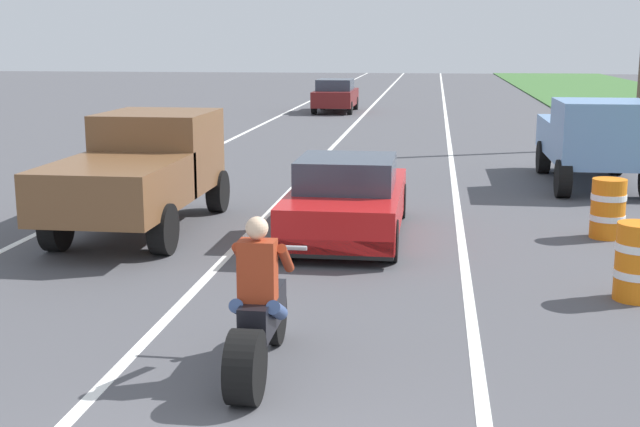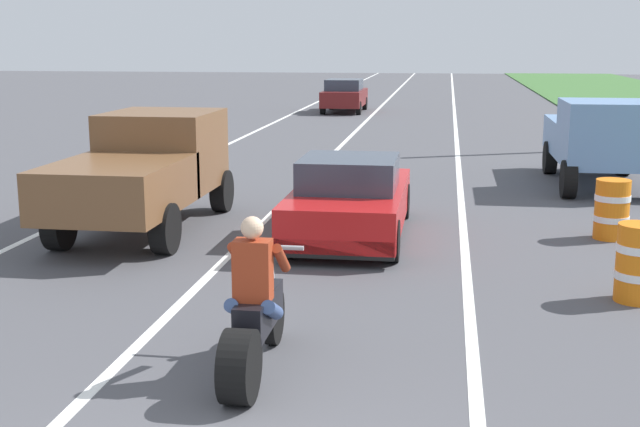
{
  "view_description": "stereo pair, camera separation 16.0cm",
  "coord_description": "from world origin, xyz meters",
  "views": [
    {
      "loc": [
        1.29,
        -4.79,
        3.26
      ],
      "look_at": [
        -0.17,
        6.03,
        1.0
      ],
      "focal_mm": 47.22,
      "sensor_mm": 36.0,
      "label": 1
    },
    {
      "loc": [
        1.45,
        -4.77,
        3.26
      ],
      "look_at": [
        -0.17,
        6.03,
        1.0
      ],
      "focal_mm": 47.22,
      "sensor_mm": 36.0,
      "label": 2
    }
  ],
  "objects": [
    {
      "name": "lane_stripe_left_solid",
      "position": [
        -5.4,
        20.0,
        0.0
      ],
      "size": [
        0.14,
        120.0,
        0.01
      ],
      "primitive_type": "cube",
      "color": "white",
      "rests_on": "ground"
    },
    {
      "name": "lane_stripe_right_solid",
      "position": [
        1.8,
        20.0,
        0.0
      ],
      "size": [
        0.14,
        120.0,
        0.01
      ],
      "primitive_type": "cube",
      "color": "white",
      "rests_on": "ground"
    },
    {
      "name": "lane_stripe_centre_dashed",
      "position": [
        -1.8,
        20.0,
        0.0
      ],
      "size": [
        0.14,
        120.0,
        0.01
      ],
      "primitive_type": "cube",
      "color": "white",
      "rests_on": "ground"
    },
    {
      "name": "motorcycle_with_rider",
      "position": [
        -0.34,
        2.84,
        0.59
      ],
      "size": [
        0.7,
        2.21,
        1.62
      ],
      "color": "black",
      "rests_on": "ground"
    },
    {
      "name": "sports_car_red",
      "position": [
        -0.11,
        8.97,
        0.63
      ],
      "size": [
        1.84,
        4.3,
        1.37
      ],
      "color": "red",
      "rests_on": "ground"
    },
    {
      "name": "pickup_truck_left_lane_brown",
      "position": [
        -3.67,
        9.01,
        1.11
      ],
      "size": [
        2.02,
        4.8,
        1.98
      ],
      "color": "brown",
      "rests_on": "ground"
    },
    {
      "name": "pickup_truck_right_shoulder_light_blue",
      "position": [
        4.89,
        14.89,
        1.11
      ],
      "size": [
        2.02,
        4.8,
        1.98
      ],
      "color": "#6B93C6",
      "rests_on": "ground"
    },
    {
      "name": "construction_barrel_nearest",
      "position": [
        3.91,
        5.97,
        0.5
      ],
      "size": [
        0.58,
        0.58,
        1.0
      ],
      "color": "orange",
      "rests_on": "ground"
    },
    {
      "name": "construction_barrel_mid",
      "position": [
        4.21,
        9.47,
        0.5
      ],
      "size": [
        0.58,
        0.58,
        1.0
      ],
      "color": "orange",
      "rests_on": "ground"
    },
    {
      "name": "distant_car_far_ahead",
      "position": [
        -3.21,
        33.75,
        0.77
      ],
      "size": [
        1.8,
        4.0,
        1.5
      ],
      "color": "maroon",
      "rests_on": "ground"
    }
  ]
}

